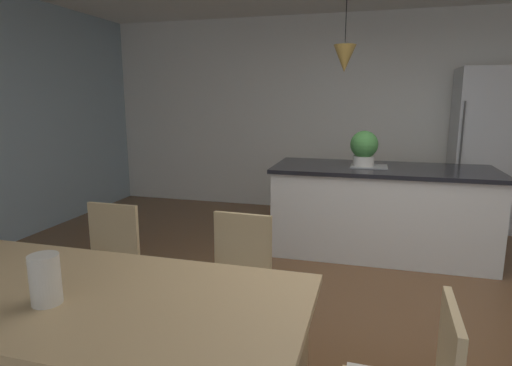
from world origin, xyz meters
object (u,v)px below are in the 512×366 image
dining_table (77,304)px  kitchen_island (380,210)px  potted_plant_on_island (364,148)px  refrigerator (485,149)px  vase_on_dining_table (45,279)px  chair_far_left (104,265)px  chair_far_right (236,281)px

dining_table → kitchen_island: 3.22m
potted_plant_on_island → refrigerator: bearing=42.7°
kitchen_island → vase_on_dining_table: size_ratio=10.25×
chair_far_left → chair_far_right: same height
kitchen_island → chair_far_left: bearing=-131.3°
chair_far_left → potted_plant_on_island: (1.62, 2.07, 0.62)m
dining_table → vase_on_dining_table: size_ratio=9.77×
chair_far_left → kitchen_island: size_ratio=0.40×
chair_far_right → refrigerator: (2.09, 3.36, 0.50)m
kitchen_island → refrigerator: bearing=46.9°
potted_plant_on_island → vase_on_dining_table: potted_plant_on_island is taller
kitchen_island → potted_plant_on_island: (-0.19, 0.00, 0.63)m
refrigerator → potted_plant_on_island: (-1.40, -1.29, 0.12)m
refrigerator → chair_far_left: bearing=-132.0°
dining_table → potted_plant_on_island: potted_plant_on_island is taller
dining_table → potted_plant_on_island: (1.16, 2.91, 0.42)m
dining_table → chair_far_left: bearing=118.8°
chair_far_right → kitchen_island: size_ratio=0.40×
dining_table → vase_on_dining_table: 0.21m
dining_table → chair_far_left: 0.98m
dining_table → potted_plant_on_island: bearing=68.3°
potted_plant_on_island → vase_on_dining_table: size_ratio=1.71×
refrigerator → vase_on_dining_table: 5.05m
refrigerator → chair_far_right: bearing=-121.9°
kitchen_island → vase_on_dining_table: bearing=-114.7°
chair_far_right → vase_on_dining_table: bearing=-117.7°
dining_table → chair_far_right: (0.47, 0.84, -0.20)m
chair_far_left → chair_far_right: size_ratio=1.00×
chair_far_left → chair_far_right: 0.93m
vase_on_dining_table → chair_far_left: bearing=113.6°
potted_plant_on_island → chair_far_right: bearing=-108.5°
potted_plant_on_island → kitchen_island: bearing=0.0°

